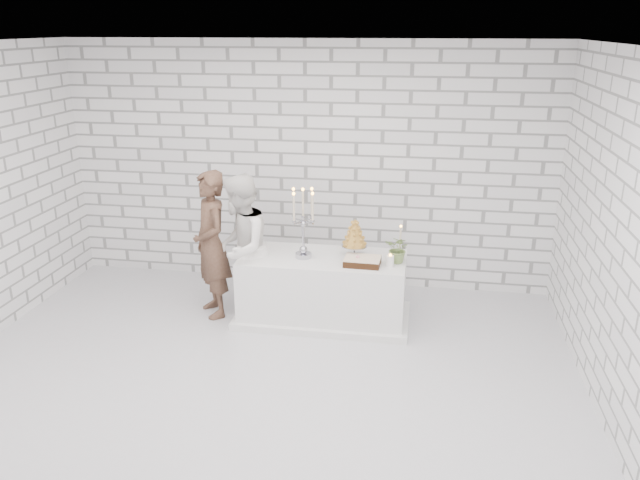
{
  "coord_description": "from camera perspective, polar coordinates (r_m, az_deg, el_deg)",
  "views": [
    {
      "loc": [
        1.41,
        -4.88,
        3.16
      ],
      "look_at": [
        0.41,
        1.09,
        1.05
      ],
      "focal_mm": 34.95,
      "sensor_mm": 36.0,
      "label": 1
    }
  ],
  "objects": [
    {
      "name": "candelabra",
      "position": [
        6.65,
        -1.55,
        1.54
      ],
      "size": [
        0.38,
        0.38,
        0.78
      ],
      "primitive_type": null,
      "rotation": [
        0.0,
        0.0,
        0.22
      ],
      "color": "#A6A6B0",
      "rests_on": "cake_table"
    },
    {
      "name": "groom",
      "position": [
        7.01,
        -9.92,
        -0.42
      ],
      "size": [
        0.68,
        0.73,
        1.67
      ],
      "primitive_type": "imported",
      "rotation": [
        0.0,
        0.0,
        -0.95
      ],
      "color": "#4A2F21",
      "rests_on": "ground"
    },
    {
      "name": "extra_taper",
      "position": [
        6.86,
        7.36,
        -0.08
      ],
      "size": [
        0.07,
        0.07,
        0.32
      ],
      "primitive_type": "cylinder",
      "rotation": [
        0.0,
        0.0,
        -0.27
      ],
      "color": "beige",
      "rests_on": "cake_table"
    },
    {
      "name": "wall_back",
      "position": [
        7.69,
        -1.32,
        6.76
      ],
      "size": [
        6.0,
        0.01,
        3.0
      ],
      "primitive_type": "cube",
      "color": "white",
      "rests_on": "ground"
    },
    {
      "name": "pillar_candle",
      "position": [
        6.55,
        6.44,
        -1.93
      ],
      "size": [
        0.09,
        0.09,
        0.12
      ],
      "primitive_type": "cylinder",
      "rotation": [
        0.0,
        0.0,
        0.15
      ],
      "color": "white",
      "rests_on": "cake_table"
    },
    {
      "name": "wall_front",
      "position": [
        3.22,
        -18.5,
        -12.86
      ],
      "size": [
        6.0,
        0.01,
        3.0
      ],
      "primitive_type": "cube",
      "color": "white",
      "rests_on": "ground"
    },
    {
      "name": "ceiling",
      "position": [
        5.08,
        -6.94,
        17.31
      ],
      "size": [
        6.0,
        5.0,
        0.01
      ],
      "primitive_type": "cube",
      "color": "white",
      "rests_on": "ground"
    },
    {
      "name": "ground",
      "position": [
        5.98,
        -5.77,
        -12.78
      ],
      "size": [
        6.0,
        5.0,
        0.01
      ],
      "primitive_type": "cube",
      "color": "silver",
      "rests_on": "ground"
    },
    {
      "name": "wall_right",
      "position": [
        5.39,
        26.11,
        -0.72
      ],
      "size": [
        0.01,
        5.0,
        3.0
      ],
      "primitive_type": "cube",
      "color": "white",
      "rests_on": "ground"
    },
    {
      "name": "bride",
      "position": [
        6.88,
        -7.29,
        -0.77
      ],
      "size": [
        0.68,
        0.84,
        1.65
      ],
      "primitive_type": "imported",
      "rotation": [
        0.0,
        0.0,
        -1.51
      ],
      "color": "white",
      "rests_on": "ground"
    },
    {
      "name": "cake_table",
      "position": [
        6.93,
        0.27,
        -4.46
      ],
      "size": [
        1.8,
        0.8,
        0.75
      ],
      "primitive_type": "cube",
      "color": "white",
      "rests_on": "ground"
    },
    {
      "name": "flowers",
      "position": [
        6.63,
        7.21,
        -0.83
      ],
      "size": [
        0.34,
        0.32,
        0.3
      ],
      "primitive_type": "imported",
      "rotation": [
        0.0,
        0.0,
        -0.39
      ],
      "color": "#446D2F",
      "rests_on": "cake_table"
    },
    {
      "name": "chocolate_cake",
      "position": [
        6.57,
        3.9,
        -1.95
      ],
      "size": [
        0.39,
        0.28,
        0.08
      ],
      "primitive_type": "cube",
      "rotation": [
        0.0,
        0.0,
        -0.03
      ],
      "color": "black",
      "rests_on": "cake_table"
    },
    {
      "name": "croquembouche",
      "position": [
        6.72,
        3.18,
        0.17
      ],
      "size": [
        0.29,
        0.29,
        0.44
      ],
      "primitive_type": null,
      "rotation": [
        0.0,
        0.0,
        0.03
      ],
      "color": "olive",
      "rests_on": "cake_table"
    }
  ]
}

